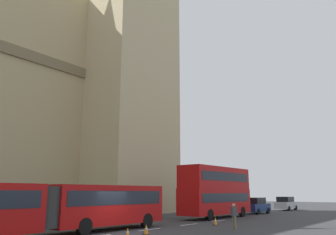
% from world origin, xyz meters
% --- Properties ---
extents(ground_plane, '(160.00, 160.00, 0.00)m').
position_xyz_m(ground_plane, '(0.00, 0.00, 0.00)').
color(ground_plane, '#333335').
extents(articulated_bus, '(18.40, 2.54, 2.90)m').
position_xyz_m(articulated_bus, '(-4.18, 1.99, 1.75)').
color(articulated_bus, '#B20F0F').
rests_on(articulated_bus, ground_plane).
extents(double_decker_bus, '(9.96, 2.54, 4.90)m').
position_xyz_m(double_decker_bus, '(14.99, 2.00, 2.71)').
color(double_decker_bus, '#B20F0F').
rests_on(double_decker_bus, ground_plane).
extents(sedan_lead, '(4.40, 1.86, 1.85)m').
position_xyz_m(sedan_lead, '(23.68, 1.81, 0.91)').
color(sedan_lead, navy).
rests_on(sedan_lead, ground_plane).
extents(sedan_trailing, '(4.40, 1.86, 1.85)m').
position_xyz_m(sedan_trailing, '(33.89, 1.94, 0.91)').
color(sedan_trailing, '#B7B7BC').
rests_on(sedan_trailing, ground_plane).
extents(traffic_cone_west, '(0.36, 0.36, 0.58)m').
position_xyz_m(traffic_cone_west, '(-1.38, -2.10, 0.28)').
color(traffic_cone_west, black).
rests_on(traffic_cone_west, ground_plane).
extents(traffic_cone_middle, '(0.36, 0.36, 0.58)m').
position_xyz_m(traffic_cone_middle, '(0.64, -1.63, 0.28)').
color(traffic_cone_middle, black).
rests_on(traffic_cone_middle, ground_plane).
extents(traffic_cone_east, '(0.36, 0.36, 0.58)m').
position_xyz_m(traffic_cone_east, '(8.37, -1.78, 0.28)').
color(traffic_cone_east, black).
rests_on(traffic_cone_east, ground_plane).
extents(pedestrian_near_cones, '(0.46, 0.38, 1.69)m').
position_xyz_m(pedestrian_near_cones, '(6.75, -4.26, 0.91)').
color(pedestrian_near_cones, '#726651').
rests_on(pedestrian_near_cones, ground_plane).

